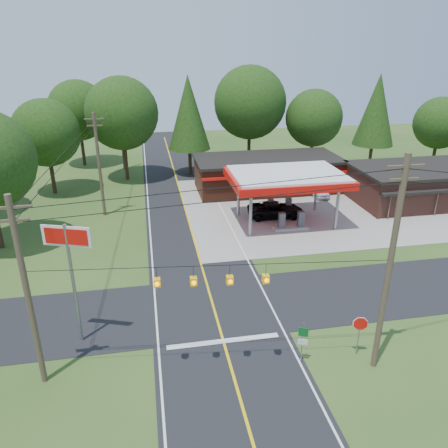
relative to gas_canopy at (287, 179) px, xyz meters
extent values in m
plane|color=#294B1A|center=(-9.00, -13.00, -4.27)|extent=(120.00, 120.00, 0.00)
cube|color=black|center=(-9.00, -13.00, -4.26)|extent=(8.00, 120.00, 0.02)
cube|color=black|center=(-9.00, -13.00, -4.25)|extent=(70.00, 7.00, 0.02)
cube|color=yellow|center=(-9.00, -13.00, -4.24)|extent=(0.15, 110.00, 0.00)
cylinder|color=gray|center=(-4.00, -2.50, -2.17)|extent=(0.28, 0.28, 4.20)
cylinder|color=gray|center=(-4.00, 2.50, -2.17)|extent=(0.28, 0.28, 4.20)
cylinder|color=gray|center=(4.00, -2.50, -2.17)|extent=(0.28, 0.28, 4.20)
cylinder|color=gray|center=(4.00, 2.50, -2.17)|extent=(0.28, 0.28, 4.20)
cube|color=red|center=(0.00, 0.00, 0.08)|extent=(10.60, 7.40, 0.70)
cube|color=white|center=(0.00, 0.00, 0.48)|extent=(10.00, 7.00, 0.25)
cube|color=#9E9B93|center=(0.00, -1.80, -4.14)|extent=(3.20, 0.90, 0.22)
cube|color=#3F3F44|center=(-0.90, -1.80, -3.32)|extent=(0.55, 0.45, 1.50)
cube|color=#3F3F44|center=(0.90, -1.80, -3.32)|extent=(0.55, 0.45, 1.50)
cube|color=#9E9B93|center=(0.00, 1.80, -4.14)|extent=(3.20, 0.90, 0.22)
cube|color=#3F3F44|center=(-0.90, 1.80, -3.32)|extent=(0.55, 0.45, 1.50)
cube|color=#3F3F44|center=(0.90, 1.80, -3.32)|extent=(0.55, 0.45, 1.50)
cube|color=#592A19|center=(1.00, 10.00, -2.52)|extent=(16.00, 7.00, 3.50)
cube|color=black|center=(1.00, 10.00, -0.62)|extent=(16.40, 7.40, 0.30)
cube|color=red|center=(1.00, 6.40, -1.57)|extent=(16.00, 0.50, 0.25)
cube|color=black|center=(19.00, 3.00, -2.52)|extent=(20.00, 8.00, 3.50)
cylinder|color=#473828|center=(-1.50, -20.00, 1.48)|extent=(0.30, 0.30, 11.50)
cube|color=#473828|center=(-1.50, -20.00, 6.63)|extent=(1.80, 0.12, 0.12)
cube|color=#473828|center=(-1.50, -20.00, 6.03)|extent=(1.40, 0.12, 0.12)
cylinder|color=#473828|center=(-18.50, -18.00, 0.73)|extent=(0.30, 0.30, 10.00)
cube|color=#473828|center=(-18.50, -18.00, 5.13)|extent=(1.80, 0.12, 0.12)
cube|color=#473828|center=(-18.50, -18.00, 4.53)|extent=(1.40, 0.12, 0.12)
cylinder|color=#473828|center=(-17.00, 5.00, 0.73)|extent=(0.30, 0.30, 10.00)
cube|color=#473828|center=(-17.00, 5.00, 5.13)|extent=(1.80, 0.12, 0.12)
cube|color=#473828|center=(-17.00, 5.00, 4.53)|extent=(1.40, 0.12, 0.12)
cylinder|color=#473828|center=(-15.50, 22.00, 0.48)|extent=(0.30, 0.30, 9.50)
cube|color=#FFB80D|center=(-12.55, -18.70, 1.23)|extent=(0.32, 0.32, 0.42)
cube|color=#FFB80D|center=(-10.85, -18.90, 1.23)|extent=(0.32, 0.32, 0.42)
cube|color=#FFB80D|center=(-9.15, -19.10, 1.23)|extent=(0.32, 0.32, 0.42)
cube|color=#FFB80D|center=(-7.45, -19.30, 1.23)|extent=(0.32, 0.32, 0.42)
cylinder|color=#332316|center=(-23.00, 13.00, -2.29)|extent=(0.44, 0.44, 3.96)
sphere|color=#18320E|center=(-23.00, 13.00, 2.55)|extent=(7.26, 7.26, 7.26)
cylinder|color=#332316|center=(-15.00, 17.00, -1.93)|extent=(0.44, 0.44, 4.68)
sphere|color=#18320E|center=(-15.00, 17.00, 3.79)|extent=(8.58, 8.58, 8.58)
cylinder|color=#332316|center=(-7.00, 18.00, -2.11)|extent=(0.44, 0.44, 4.32)
cone|color=#18320E|center=(-7.00, 18.00, 3.53)|extent=(5.28, 5.28, 9.00)
cylinder|color=#332316|center=(1.00, 19.00, -1.75)|extent=(0.44, 0.44, 5.04)
sphere|color=#18320E|center=(1.00, 19.00, 4.41)|extent=(9.24, 9.24, 9.24)
cylinder|color=#332316|center=(9.00, 17.00, -2.29)|extent=(0.44, 0.44, 3.96)
sphere|color=#18320E|center=(9.00, 17.00, 2.55)|extent=(7.26, 7.26, 7.26)
cylinder|color=#332316|center=(17.00, 16.00, -2.11)|extent=(0.44, 0.44, 4.32)
cone|color=#18320E|center=(17.00, 16.00, 3.53)|extent=(5.28, 5.28, 9.00)
cylinder|color=#332316|center=(25.00, 14.00, -2.47)|extent=(0.44, 0.44, 3.60)
sphere|color=#18320E|center=(25.00, 14.00, 1.93)|extent=(6.60, 6.60, 6.60)
cylinder|color=#332316|center=(-21.00, 25.00, -2.11)|extent=(0.44, 0.44, 4.32)
sphere|color=#18320E|center=(-21.00, 25.00, 3.17)|extent=(7.92, 7.92, 7.92)
imported|color=black|center=(-0.50, 1.39, -3.51)|extent=(5.88, 5.88, 1.52)
imported|color=white|center=(5.98, 6.61, -3.61)|extent=(3.89, 3.89, 1.31)
cylinder|color=gray|center=(-17.00, -15.00, -0.63)|extent=(0.18, 0.18, 7.27)
cube|color=white|center=(-17.00, -15.00, 2.33)|extent=(2.57, 0.99, 1.14)
cube|color=red|center=(-17.00, -15.05, 2.33)|extent=(2.26, 0.86, 0.88)
cylinder|color=gray|center=(-2.00, -19.00, -3.11)|extent=(0.07, 0.07, 2.32)
cylinder|color=gray|center=(-5.20, -19.00, -3.02)|extent=(0.06, 0.06, 2.50)
cube|color=#0C591E|center=(-5.20, -19.04, -2.34)|extent=(0.49, 0.21, 0.51)
cube|color=white|center=(-5.20, -19.04, -2.97)|extent=(0.49, 0.21, 0.34)
camera|label=1|loc=(-12.70, -36.75, 11.68)|focal=35.00mm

